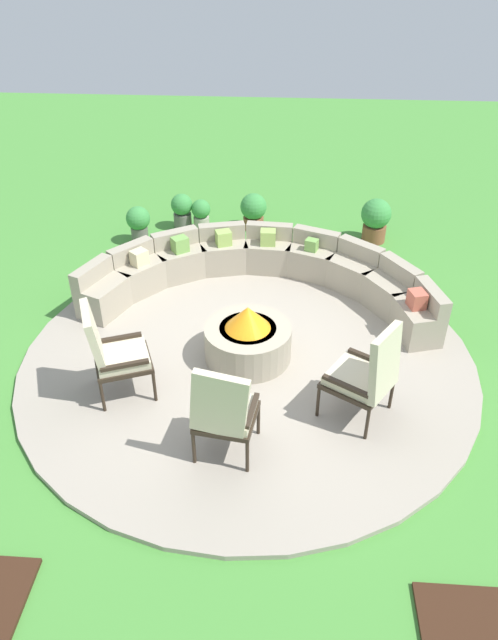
% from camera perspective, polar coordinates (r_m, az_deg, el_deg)
% --- Properties ---
extents(ground_plane, '(24.00, 24.00, 0.00)m').
position_cam_1_polar(ground_plane, '(7.15, -0.11, -3.88)').
color(ground_plane, '#478C38').
extents(patio_circle, '(5.33, 5.33, 0.06)m').
position_cam_1_polar(patio_circle, '(7.13, -0.11, -3.69)').
color(patio_circle, '#9E9384').
rests_on(patio_circle, ground_plane).
extents(fire_pit, '(1.02, 1.02, 0.70)m').
position_cam_1_polar(fire_pit, '(6.95, -0.11, -1.75)').
color(fire_pit, '#9E937F').
rests_on(fire_pit, patio_circle).
extents(curved_stone_bench, '(4.62, 2.16, 0.65)m').
position_cam_1_polar(curved_stone_bench, '(8.22, 1.33, 4.56)').
color(curved_stone_bench, '#9E937F').
rests_on(curved_stone_bench, patio_circle).
extents(lounge_chair_front_left, '(0.77, 0.73, 1.12)m').
position_cam_1_polar(lounge_chair_front_left, '(6.43, -12.92, -2.89)').
color(lounge_chair_front_left, '#2D2319').
rests_on(lounge_chair_front_left, patio_circle).
extents(lounge_chair_front_right, '(0.64, 0.63, 1.13)m').
position_cam_1_polar(lounge_chair_front_right, '(5.58, -2.43, -8.64)').
color(lounge_chair_front_right, '#2D2319').
rests_on(lounge_chair_front_right, patio_circle).
extents(lounge_chair_back_left, '(0.83, 0.84, 1.14)m').
position_cam_1_polar(lounge_chair_back_left, '(6.10, 11.24, -5.02)').
color(lounge_chair_back_left, '#2D2319').
rests_on(lounge_chair_back_left, patio_circle).
extents(potted_plant_0, '(0.31, 0.31, 0.53)m').
position_cam_1_polar(potted_plant_0, '(10.04, -4.58, 10.08)').
color(potted_plant_0, '#A89E8E').
rests_on(potted_plant_0, ground_plane).
extents(potted_plant_1, '(0.44, 0.44, 0.61)m').
position_cam_1_polar(potted_plant_1, '(10.06, 0.43, 10.43)').
color(potted_plant_1, brown).
rests_on(potted_plant_1, ground_plane).
extents(potted_plant_2, '(0.47, 0.47, 0.71)m').
position_cam_1_polar(potted_plant_2, '(9.82, 11.97, 9.42)').
color(potted_plant_2, brown).
rests_on(potted_plant_2, ground_plane).
extents(potted_plant_3, '(0.38, 0.38, 0.61)m').
position_cam_1_polar(potted_plant_3, '(9.73, -10.48, 9.12)').
color(potted_plant_3, '#605B56').
rests_on(potted_plant_3, ground_plane).
extents(potted_plant_4, '(0.35, 0.35, 0.60)m').
position_cam_1_polar(potted_plant_4, '(10.12, -6.40, 10.37)').
color(potted_plant_4, '#605B56').
rests_on(potted_plant_4, ground_plane).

